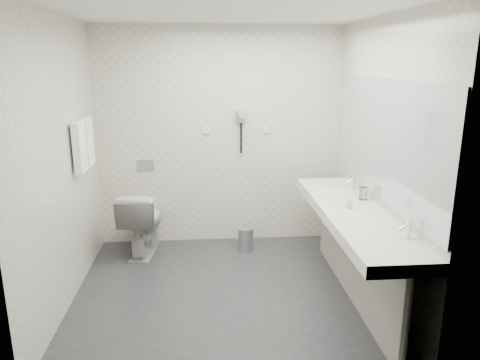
{
  "coord_description": "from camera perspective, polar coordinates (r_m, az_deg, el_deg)",
  "views": [
    {
      "loc": [
        -0.17,
        -3.89,
        2.14
      ],
      "look_at": [
        0.15,
        0.15,
        1.05
      ],
      "focal_mm": 34.01,
      "sensor_mm": 36.0,
      "label": 1
    }
  ],
  "objects": [
    {
      "name": "vanity_post_near",
      "position": [
        3.46,
        20.07,
        -16.64
      ],
      "size": [
        0.06,
        0.06,
        0.75
      ],
      "primitive_type": "cylinder",
      "color": "silver",
      "rests_on": "floor"
    },
    {
      "name": "vanity_post_far",
      "position": [
        5.22,
        10.77,
        -4.97
      ],
      "size": [
        0.06,
        0.06,
        0.75
      ],
      "primitive_type": "cylinder",
      "color": "silver",
      "rests_on": "floor"
    },
    {
      "name": "basin_far",
      "position": [
        4.71,
        11.61,
        -1.34
      ],
      "size": [
        0.4,
        0.31,
        0.05
      ],
      "primitive_type": "ellipsoid",
      "color": "silver",
      "rests_on": "vanity_counter"
    },
    {
      "name": "floor",
      "position": [
        4.44,
        -1.83,
        -13.76
      ],
      "size": [
        2.8,
        2.8,
        0.0
      ],
      "primitive_type": "plane",
      "color": "#29292E",
      "rests_on": "ground"
    },
    {
      "name": "glass_right",
      "position": [
        4.42,
        15.11,
        -1.64
      ],
      "size": [
        0.08,
        0.08,
        0.12
      ],
      "primitive_type": "cylinder",
      "rotation": [
        0.0,
        0.0,
        0.4
      ],
      "color": "silver",
      "rests_on": "vanity_counter"
    },
    {
      "name": "switch_plate_b",
      "position": [
        5.29,
        3.37,
        6.43
      ],
      "size": [
        0.09,
        0.02,
        0.09
      ],
      "primitive_type": "cube",
      "color": "silver",
      "rests_on": "wall_back"
    },
    {
      "name": "soap_bottle_a",
      "position": [
        4.14,
        13.55,
        -2.77
      ],
      "size": [
        0.05,
        0.05,
        0.11
      ],
      "primitive_type": "imported",
      "rotation": [
        0.0,
        0.0,
        -0.07
      ],
      "color": "beige",
      "rests_on": "vanity_counter"
    },
    {
      "name": "dryer_cradle",
      "position": [
        5.22,
        0.13,
        8.0
      ],
      "size": [
        0.1,
        0.04,
        0.14
      ],
      "primitive_type": "cube",
      "color": "#98989E",
      "rests_on": "wall_back"
    },
    {
      "name": "towel_rail",
      "position": [
        4.63,
        -19.39,
        6.89
      ],
      "size": [
        0.02,
        0.62,
        0.02
      ],
      "primitive_type": "cylinder",
      "rotation": [
        1.57,
        0.0,
        0.0
      ],
      "color": "silver",
      "rests_on": "wall_left"
    },
    {
      "name": "bin_lid",
      "position": [
        5.22,
        0.73,
        -6.13
      ],
      "size": [
        0.18,
        0.18,
        0.02
      ],
      "primitive_type": "cylinder",
      "color": "#B2B5BA",
      "rests_on": "pedal_bin"
    },
    {
      "name": "toilet",
      "position": [
        5.22,
        -12.18,
        -5.15
      ],
      "size": [
        0.49,
        0.77,
        0.73
      ],
      "primitive_type": "imported",
      "rotation": [
        0.0,
        0.0,
        3.02
      ],
      "color": "silver",
      "rests_on": "floor"
    },
    {
      "name": "basin_near",
      "position": [
        3.55,
        17.35,
        -7.21
      ],
      "size": [
        0.4,
        0.31,
        0.05
      ],
      "primitive_type": "ellipsoid",
      "color": "silver",
      "rests_on": "vanity_counter"
    },
    {
      "name": "towel_far",
      "position": [
        4.8,
        -18.64,
        4.54
      ],
      "size": [
        0.07,
        0.24,
        0.48
      ],
      "primitive_type": "cube",
      "color": "white",
      "rests_on": "towel_rail"
    },
    {
      "name": "towel_near",
      "position": [
        4.53,
        -19.47,
        3.89
      ],
      "size": [
        0.07,
        0.24,
        0.48
      ],
      "primitive_type": "cube",
      "color": "white",
      "rests_on": "towel_rail"
    },
    {
      "name": "faucet_far",
      "position": [
        4.75,
        13.94,
        -0.24
      ],
      "size": [
        0.04,
        0.04,
        0.15
      ],
      "primitive_type": "cylinder",
      "color": "silver",
      "rests_on": "vanity_counter"
    },
    {
      "name": "faucet_near",
      "position": [
        3.59,
        20.37,
        -5.67
      ],
      "size": [
        0.04,
        0.04,
        0.15
      ],
      "primitive_type": "cylinder",
      "color": "silver",
      "rests_on": "vanity_counter"
    },
    {
      "name": "flush_plate",
      "position": [
        5.35,
        -11.72,
        1.88
      ],
      "size": [
        0.18,
        0.02,
        0.12
      ],
      "primitive_type": "cube",
      "color": "#B2B5BA",
      "rests_on": "wall_back"
    },
    {
      "name": "switch_plate_a",
      "position": [
        5.24,
        -4.28,
        6.33
      ],
      "size": [
        0.09,
        0.02,
        0.09
      ],
      "primitive_type": "cube",
      "color": "silver",
      "rests_on": "wall_back"
    },
    {
      "name": "ceiling",
      "position": [
        3.91,
        -2.15,
        20.33
      ],
      "size": [
        2.8,
        2.8,
        0.0
      ],
      "primitive_type": "plane",
      "rotation": [
        3.14,
        0.0,
        0.0
      ],
      "color": "silver",
      "rests_on": "wall_back"
    },
    {
      "name": "dryer_cord",
      "position": [
        5.24,
        0.14,
        5.26
      ],
      "size": [
        0.02,
        0.02,
        0.35
      ],
      "primitive_type": "cylinder",
      "color": "black",
      "rests_on": "dryer_cradle"
    },
    {
      "name": "vanity_counter",
      "position": [
        4.13,
        14.04,
        -4.33
      ],
      "size": [
        0.55,
        2.2,
        0.1
      ],
      "primitive_type": "cube",
      "color": "silver",
      "rests_on": "floor"
    },
    {
      "name": "wall_right",
      "position": [
        4.29,
        17.08,
        2.41
      ],
      "size": [
        0.0,
        2.6,
        2.6
      ],
      "primitive_type": "plane",
      "rotation": [
        1.57,
        0.0,
        -1.57
      ],
      "color": "beige",
      "rests_on": "floor"
    },
    {
      "name": "vanity_panel",
      "position": [
        4.3,
        14.0,
        -9.67
      ],
      "size": [
        0.03,
        2.15,
        0.75
      ],
      "primitive_type": "cube",
      "color": "gray",
      "rests_on": "floor"
    },
    {
      "name": "pedal_bin",
      "position": [
        5.27,
        0.72,
        -7.46
      ],
      "size": [
        0.23,
        0.23,
        0.25
      ],
      "primitive_type": "cylinder",
      "rotation": [
        0.0,
        0.0,
        -0.4
      ],
      "color": "#B2B5BA",
      "rests_on": "floor"
    },
    {
      "name": "mirror",
      "position": [
        4.06,
        18.11,
        4.54
      ],
      "size": [
        0.02,
        2.2,
        1.05
      ],
      "primitive_type": "cube",
      "color": "#B2BCC6",
      "rests_on": "wall_right"
    },
    {
      "name": "wall_front",
      "position": [
        2.74,
        -0.74,
        -3.85
      ],
      "size": [
        2.8,
        0.0,
        2.8
      ],
      "primitive_type": "plane",
      "rotation": [
        -1.57,
        0.0,
        0.0
      ],
      "color": "beige",
      "rests_on": "floor"
    },
    {
      "name": "glass_left",
      "position": [
        4.43,
        15.27,
        -1.61
      ],
      "size": [
        0.07,
        0.07,
        0.12
      ],
      "primitive_type": "cylinder",
      "rotation": [
        0.0,
        0.0,
        0.02
      ],
      "color": "silver",
      "rests_on": "vanity_counter"
    },
    {
      "name": "dryer_barrel",
      "position": [
        5.14,
        0.19,
        8.23
      ],
      "size": [
        0.08,
        0.14,
        0.08
      ],
      "primitive_type": "cylinder",
      "rotation": [
        1.57,
        0.0,
        0.0
      ],
      "color": "#98989E",
      "rests_on": "dryer_cradle"
    },
    {
      "name": "wall_left",
      "position": [
        4.17,
        -21.56,
        1.69
      ],
      "size": [
        0.0,
        2.6,
        2.6
      ],
      "primitive_type": "plane",
      "rotation": [
        1.57,
        0.0,
        1.57
      ],
      "color": "beige",
      "rests_on": "floor"
    },
    {
      "name": "wall_back",
      "position": [
        5.27,
        -2.62,
        5.3
      ],
      "size": [
        2.8,
        0.0,
        2.8
      ],
      "primitive_type": "plane",
      "rotation": [
        1.57,
        0.0,
        0.0
      ],
      "color": "beige",
      "rests_on": "floor"
    }
  ]
}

